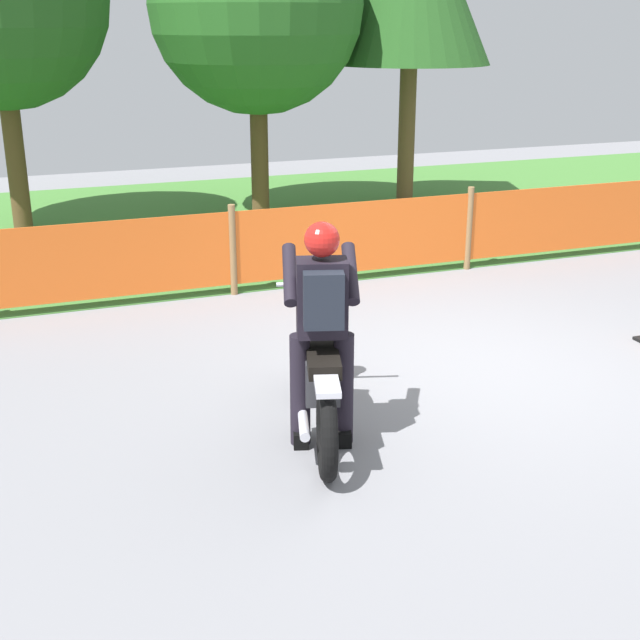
% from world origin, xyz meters
% --- Properties ---
extents(ground, '(24.00, 24.00, 0.02)m').
position_xyz_m(ground, '(0.00, 0.00, -0.01)').
color(ground, gray).
extents(grass_verge, '(24.00, 7.37, 0.01)m').
position_xyz_m(grass_verge, '(0.00, 6.57, 0.01)').
color(grass_verge, '#427A33').
rests_on(grass_verge, ground).
extents(barrier_fence, '(9.24, 0.08, 1.05)m').
position_xyz_m(barrier_fence, '(0.00, 2.88, 0.54)').
color(barrier_fence, olive).
rests_on(barrier_fence, ground).
extents(tree_near_left, '(3.26, 3.26, 4.85)m').
position_xyz_m(tree_near_left, '(-0.03, 6.84, 3.21)').
color(tree_near_left, brown).
rests_on(tree_near_left, ground).
extents(motorcycle_lead, '(0.84, 2.07, 1.01)m').
position_xyz_m(motorcycle_lead, '(-1.79, -0.68, 0.49)').
color(motorcycle_lead, black).
rests_on(motorcycle_lead, ground).
extents(rider_lead, '(0.66, 0.76, 1.69)m').
position_xyz_m(rider_lead, '(-1.86, -0.90, 0.95)').
color(rider_lead, black).
rests_on(rider_lead, ground).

